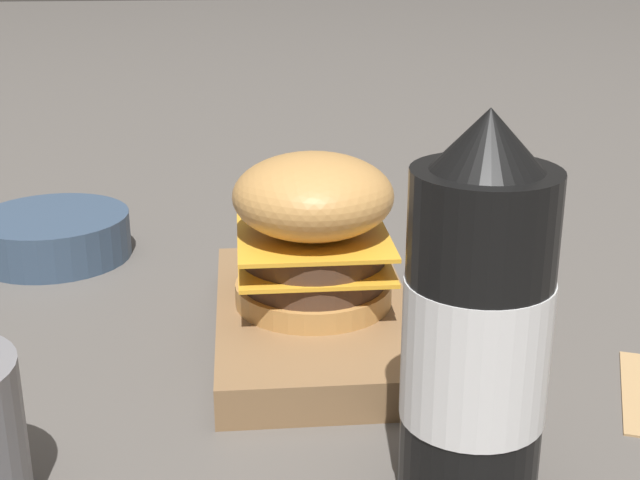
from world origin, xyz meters
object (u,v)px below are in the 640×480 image
object	(u,v)px
burger	(319,229)
spoon	(508,221)
serving_board	(320,321)
ketchup_bottle	(485,333)
side_bowl	(59,234)

from	to	relation	value
burger	spoon	world-z (taller)	burger
burger	serving_board	bearing A→B (deg)	2.15
spoon	ketchup_bottle	bearing A→B (deg)	-149.60
serving_board	burger	xyz separation A→B (m)	(-0.00, -0.00, 0.07)
serving_board	side_bowl	world-z (taller)	side_bowl
ketchup_bottle	spoon	distance (m)	0.47
burger	ketchup_bottle	xyz separation A→B (m)	(0.20, 0.07, 0.01)
serving_board	burger	size ratio (longest dim) A/B	2.15
burger	spoon	size ratio (longest dim) A/B	0.84
spoon	serving_board	bearing A→B (deg)	-172.91
ketchup_bottle	side_bowl	bearing A→B (deg)	-143.38
ketchup_bottle	burger	bearing A→B (deg)	-161.80
serving_board	ketchup_bottle	world-z (taller)	ketchup_bottle
spoon	burger	bearing A→B (deg)	-173.29
serving_board	burger	world-z (taller)	burger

